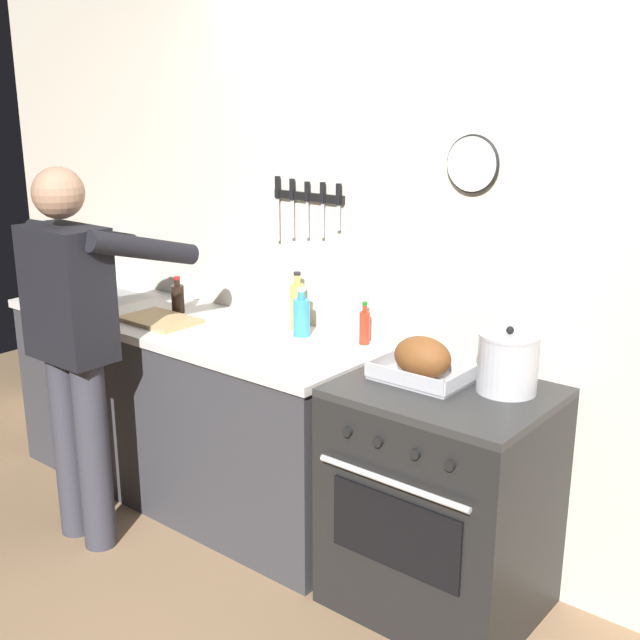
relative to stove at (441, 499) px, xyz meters
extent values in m
cube|color=beige|center=(-0.22, 0.36, 0.85)|extent=(6.00, 0.10, 2.60)
cube|color=black|center=(-0.90, 0.30, 1.05)|extent=(0.39, 0.02, 0.04)
cube|color=silver|center=(-1.08, 0.29, 0.93)|extent=(0.01, 0.00, 0.20)
cube|color=black|center=(-1.08, 0.29, 1.08)|extent=(0.02, 0.02, 0.10)
cube|color=silver|center=(-0.99, 0.29, 0.94)|extent=(0.02, 0.00, 0.17)
cube|color=black|center=(-0.99, 0.29, 1.07)|extent=(0.02, 0.02, 0.09)
cube|color=silver|center=(-0.90, 0.29, 0.95)|extent=(0.01, 0.00, 0.16)
cube|color=black|center=(-0.90, 0.29, 1.07)|extent=(0.02, 0.02, 0.09)
cube|color=silver|center=(-0.82, 0.29, 0.95)|extent=(0.02, 0.00, 0.15)
cube|color=black|center=(-0.82, 0.29, 1.07)|extent=(0.02, 0.02, 0.09)
cube|color=silver|center=(-0.73, 0.29, 0.97)|extent=(0.02, 0.00, 0.11)
cube|color=black|center=(-0.73, 0.29, 1.07)|extent=(0.02, 0.02, 0.09)
cylinder|color=white|center=(-0.10, 0.29, 1.23)|extent=(0.20, 0.02, 0.20)
torus|color=black|center=(-0.10, 0.29, 1.23)|extent=(0.22, 0.02, 0.22)
cube|color=#38383D|center=(-1.42, 0.00, -0.02)|extent=(2.00, 0.62, 0.86)
cube|color=silver|center=(-1.42, 0.00, 0.43)|extent=(2.03, 0.65, 0.04)
cube|color=#B2B5B7|center=(-2.10, 0.02, 0.39)|extent=(0.44, 0.36, 0.11)
cube|color=black|center=(0.00, 0.00, -0.02)|extent=(0.76, 0.62, 0.87)
cube|color=black|center=(0.00, -0.31, 0.00)|extent=(0.53, 0.01, 0.28)
cube|color=#2D2D2D|center=(0.00, 0.00, 0.43)|extent=(0.76, 0.62, 0.03)
cylinder|color=black|center=(-0.21, -0.32, 0.33)|extent=(0.04, 0.02, 0.04)
cylinder|color=black|center=(-0.08, -0.32, 0.33)|extent=(0.04, 0.02, 0.04)
cylinder|color=black|center=(0.08, -0.32, 0.33)|extent=(0.04, 0.02, 0.04)
cylinder|color=black|center=(0.21, -0.32, 0.33)|extent=(0.04, 0.02, 0.04)
cylinder|color=silver|center=(0.00, -0.34, 0.21)|extent=(0.61, 0.02, 0.02)
cylinder|color=#383842|center=(-1.56, -0.59, -0.02)|extent=(0.14, 0.14, 0.86)
cylinder|color=#383842|center=(-1.38, -0.59, -0.02)|extent=(0.14, 0.14, 0.86)
cube|color=black|center=(-1.47, -0.59, 0.69)|extent=(0.38, 0.22, 0.56)
sphere|color=#9E755B|center=(-1.47, -0.59, 1.10)|extent=(0.21, 0.21, 0.21)
cylinder|color=black|center=(-1.68, -0.35, 0.87)|extent=(0.09, 0.55, 0.22)
cylinder|color=black|center=(-1.26, -0.35, 0.87)|extent=(0.09, 0.55, 0.22)
cube|color=#B7B7BC|center=(-0.12, 0.03, 0.46)|extent=(0.34, 0.25, 0.01)
cube|color=#B7B7BC|center=(-0.12, -0.10, 0.49)|extent=(0.34, 0.01, 0.05)
cube|color=#B7B7BC|center=(-0.12, 0.15, 0.49)|extent=(0.34, 0.01, 0.05)
cube|color=#B7B7BC|center=(-0.29, 0.03, 0.49)|extent=(0.01, 0.25, 0.05)
cube|color=#B7B7BC|center=(0.05, 0.03, 0.49)|extent=(0.01, 0.25, 0.05)
ellipsoid|color=brown|center=(-0.12, 0.03, 0.54)|extent=(0.23, 0.16, 0.16)
cylinder|color=#B7B7BC|center=(0.18, 0.11, 0.55)|extent=(0.22, 0.22, 0.21)
cylinder|color=#B2B2B7|center=(0.18, 0.11, 0.66)|extent=(0.22, 0.22, 0.01)
sphere|color=black|center=(0.18, 0.11, 0.68)|extent=(0.03, 0.03, 0.03)
cube|color=tan|center=(-1.49, -0.09, 0.46)|extent=(0.36, 0.24, 0.02)
cylinder|color=black|center=(-1.55, 0.07, 0.52)|extent=(0.06, 0.06, 0.14)
cylinder|color=black|center=(-1.55, 0.07, 0.60)|extent=(0.03, 0.03, 0.03)
cylinder|color=#B21919|center=(-1.55, 0.07, 0.62)|extent=(0.03, 0.03, 0.01)
cylinder|color=red|center=(-0.55, 0.25, 0.52)|extent=(0.04, 0.04, 0.14)
cylinder|color=red|center=(-0.55, 0.25, 0.61)|extent=(0.02, 0.02, 0.03)
cylinder|color=#197219|center=(-0.55, 0.25, 0.63)|extent=(0.02, 0.02, 0.01)
cylinder|color=gold|center=(-0.92, 0.23, 0.55)|extent=(0.07, 0.07, 0.21)
cylinder|color=gold|center=(-0.92, 0.23, 0.68)|extent=(0.03, 0.03, 0.05)
cylinder|color=black|center=(-0.92, 0.23, 0.71)|extent=(0.03, 0.03, 0.01)
cylinder|color=#338CCC|center=(-0.84, 0.17, 0.53)|extent=(0.07, 0.07, 0.17)
cylinder|color=#338CCC|center=(-0.84, 0.17, 0.64)|extent=(0.03, 0.03, 0.04)
cylinder|color=white|center=(-0.84, 0.17, 0.66)|extent=(0.04, 0.04, 0.01)
camera|label=1|loc=(1.36, -2.39, 1.49)|focal=44.52mm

